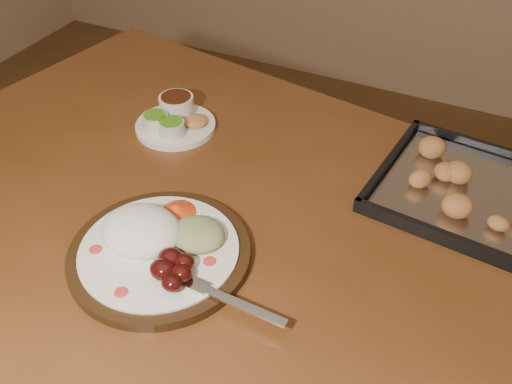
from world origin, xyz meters
The scene contains 4 objects.
dining_table centered at (0.11, 0.13, 0.65)m, with size 1.64×1.15×0.75m.
dinner_plate centered at (0.01, 0.00, 0.77)m, with size 0.39×0.30×0.07m.
condiment_saucer centered at (-0.17, 0.33, 0.77)m, with size 0.17×0.17×0.06m.
baking_tray centered at (0.48, 0.36, 0.76)m, with size 0.45×0.35×0.04m.
Camera 1 is at (0.43, -0.52, 1.43)m, focal length 40.00 mm.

